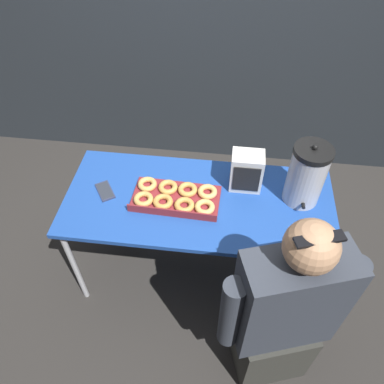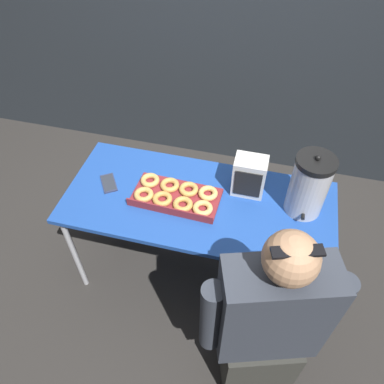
# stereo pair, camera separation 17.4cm
# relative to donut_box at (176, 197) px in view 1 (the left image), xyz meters

# --- Properties ---
(ground_plane) EXTENTS (12.00, 12.00, 0.00)m
(ground_plane) POSITION_rel_donut_box_xyz_m (0.13, 0.01, -0.73)
(ground_plane) COLOR #2D2B28
(folding_table) EXTENTS (1.48, 0.66, 0.71)m
(folding_table) POSITION_rel_donut_box_xyz_m (0.13, 0.01, -0.07)
(folding_table) COLOR #1E479E
(folding_table) RESTS_ON ground
(donut_box) EXTENTS (0.49, 0.27, 0.05)m
(donut_box) POSITION_rel_donut_box_xyz_m (0.00, 0.00, 0.00)
(donut_box) COLOR maroon
(donut_box) RESTS_ON folding_table
(coffee_urn) EXTENTS (0.20, 0.22, 0.38)m
(coffee_urn) POSITION_rel_donut_box_xyz_m (0.68, 0.10, 0.15)
(coffee_urn) COLOR #B7B7BC
(coffee_urn) RESTS_ON folding_table
(cell_phone) EXTENTS (0.14, 0.16, 0.01)m
(cell_phone) POSITION_rel_donut_box_xyz_m (-0.40, 0.01, -0.02)
(cell_phone) COLOR #2D334C
(cell_phone) RESTS_ON folding_table
(space_heater) EXTENTS (0.17, 0.13, 0.23)m
(space_heater) POSITION_rel_donut_box_xyz_m (0.37, 0.15, 0.09)
(space_heater) COLOR silver
(space_heater) RESTS_ON folding_table
(person_seated) EXTENTS (0.60, 0.36, 1.24)m
(person_seated) POSITION_rel_donut_box_xyz_m (0.58, -0.54, -0.15)
(person_seated) COLOR #33332D
(person_seated) RESTS_ON ground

